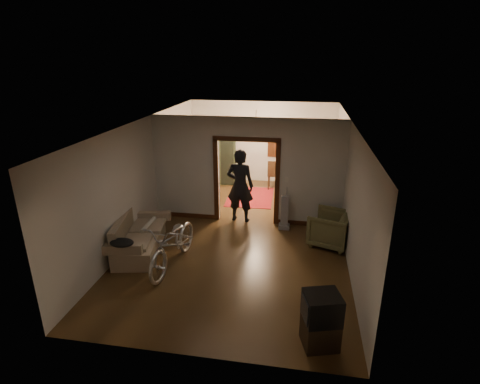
% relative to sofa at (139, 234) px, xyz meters
% --- Properties ---
extents(floor, '(5.00, 8.50, 0.01)m').
position_rel_sofa_xyz_m(floor, '(2.15, 1.33, -0.43)').
color(floor, '#382411').
rests_on(floor, ground).
extents(ceiling, '(5.00, 8.50, 0.01)m').
position_rel_sofa_xyz_m(ceiling, '(2.15, 1.33, 2.37)').
color(ceiling, white).
rests_on(ceiling, floor).
extents(wall_back, '(5.00, 0.02, 2.80)m').
position_rel_sofa_xyz_m(wall_back, '(2.15, 5.58, 0.97)').
color(wall_back, beige).
rests_on(wall_back, floor).
extents(wall_left, '(0.02, 8.50, 2.80)m').
position_rel_sofa_xyz_m(wall_left, '(-0.35, 1.33, 0.97)').
color(wall_left, beige).
rests_on(wall_left, floor).
extents(wall_right, '(0.02, 8.50, 2.80)m').
position_rel_sofa_xyz_m(wall_right, '(4.65, 1.33, 0.97)').
color(wall_right, beige).
rests_on(wall_right, floor).
extents(partition_wall, '(5.00, 0.14, 2.80)m').
position_rel_sofa_xyz_m(partition_wall, '(2.15, 2.08, 0.97)').
color(partition_wall, beige).
rests_on(partition_wall, floor).
extents(door_casing, '(1.74, 0.20, 2.32)m').
position_rel_sofa_xyz_m(door_casing, '(2.15, 2.08, 0.67)').
color(door_casing, '#381A0C').
rests_on(door_casing, floor).
extents(far_window, '(0.98, 0.06, 1.28)m').
position_rel_sofa_xyz_m(far_window, '(2.85, 5.54, 1.12)').
color(far_window, black).
rests_on(far_window, wall_back).
extents(chandelier, '(0.24, 0.24, 0.24)m').
position_rel_sofa_xyz_m(chandelier, '(2.15, 3.83, 1.92)').
color(chandelier, '#FFE0A5').
rests_on(chandelier, ceiling).
extents(light_switch, '(0.08, 0.01, 0.12)m').
position_rel_sofa_xyz_m(light_switch, '(3.20, 2.01, 0.82)').
color(light_switch, silver).
rests_on(light_switch, partition_wall).
extents(sofa, '(1.21, 2.02, 0.87)m').
position_rel_sofa_xyz_m(sofa, '(0.00, 0.00, 0.00)').
color(sofa, '#786B50').
rests_on(sofa, floor).
extents(rolled_paper, '(0.09, 0.75, 0.09)m').
position_rel_sofa_xyz_m(rolled_paper, '(0.10, 0.30, 0.10)').
color(rolled_paper, beige).
rests_on(rolled_paper, sofa).
extents(jacket, '(0.49, 0.37, 0.14)m').
position_rel_sofa_xyz_m(jacket, '(0.05, -0.91, 0.25)').
color(jacket, black).
rests_on(jacket, sofa).
extents(bicycle, '(0.92, 2.11, 1.07)m').
position_rel_sofa_xyz_m(bicycle, '(0.99, -0.49, 0.10)').
color(bicycle, silver).
rests_on(bicycle, floor).
extents(armchair, '(1.15, 1.14, 0.83)m').
position_rel_sofa_xyz_m(armchair, '(4.30, 1.04, -0.02)').
color(armchair, brown).
rests_on(armchair, floor).
extents(tv_stand, '(0.63, 0.60, 0.47)m').
position_rel_sofa_xyz_m(tv_stand, '(3.98, -2.35, -0.20)').
color(tv_stand, black).
rests_on(tv_stand, floor).
extents(crt_tv, '(0.64, 0.60, 0.45)m').
position_rel_sofa_xyz_m(crt_tv, '(3.98, -2.35, 0.25)').
color(crt_tv, black).
rests_on(crt_tv, tv_stand).
extents(vacuum, '(0.30, 0.25, 0.91)m').
position_rel_sofa_xyz_m(vacuum, '(3.19, 1.73, 0.02)').
color(vacuum, gray).
rests_on(vacuum, floor).
extents(person, '(0.77, 0.55, 1.99)m').
position_rel_sofa_xyz_m(person, '(1.98, 2.06, 0.56)').
color(person, black).
rests_on(person, floor).
extents(oriental_rug, '(1.48, 1.90, 0.01)m').
position_rel_sofa_xyz_m(oriental_rug, '(2.00, 3.85, -0.43)').
color(oriental_rug, maroon).
rests_on(oriental_rug, floor).
extents(locker, '(0.93, 0.65, 1.70)m').
position_rel_sofa_xyz_m(locker, '(0.87, 5.09, 0.42)').
color(locker, '#26311D').
rests_on(locker, floor).
extents(globe, '(0.30, 0.30, 0.30)m').
position_rel_sofa_xyz_m(globe, '(0.87, 5.09, 1.51)').
color(globe, '#1E5972').
rests_on(globe, locker).
extents(desk, '(1.12, 0.82, 0.74)m').
position_rel_sofa_xyz_m(desk, '(3.20, 4.86, -0.06)').
color(desk, black).
rests_on(desk, floor).
extents(desk_chair, '(0.51, 0.51, 1.01)m').
position_rel_sofa_xyz_m(desk_chair, '(2.69, 4.79, 0.07)').
color(desk_chair, black).
rests_on(desk_chair, floor).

